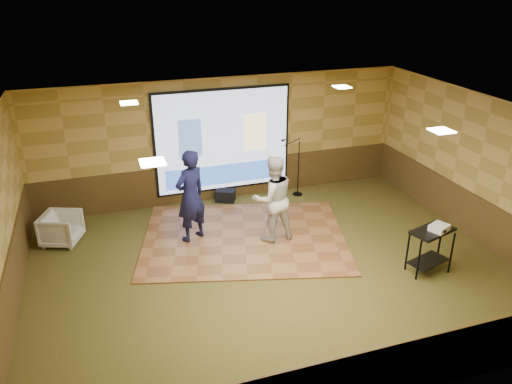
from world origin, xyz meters
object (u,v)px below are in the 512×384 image
object	(u,v)px
player_right	(273,199)
av_table	(431,243)
projector	(439,228)
dance_floor	(244,237)
mic_stand	(296,177)
projector_screen	(223,142)
banquet_chair	(61,229)
duffel_bag	(225,195)
player_left	(191,196)

from	to	relation	value
player_right	av_table	size ratio (longest dim) A/B	2.09
player_right	projector	world-z (taller)	player_right
dance_floor	mic_stand	xyz separation A→B (m)	(1.89, 1.74, 0.48)
projector_screen	mic_stand	size ratio (longest dim) A/B	2.17
av_table	banquet_chair	xyz separation A→B (m)	(-6.57, 3.29, -0.27)
dance_floor	mic_stand	bearing A→B (deg)	42.63
banquet_chair	duffel_bag	size ratio (longest dim) A/B	1.57
projector_screen	banquet_chair	size ratio (longest dim) A/B	4.51
projector_screen	dance_floor	xyz separation A→B (m)	(-0.13, -2.13, -1.46)
projector_screen	av_table	bearing A→B (deg)	-57.90
player_left	duffel_bag	distance (m)	2.20
projector_screen	duffel_bag	distance (m)	1.34
projector_screen	dance_floor	size ratio (longest dim) A/B	0.78
av_table	banquet_chair	bearing A→B (deg)	153.36
projector_screen	av_table	size ratio (longest dim) A/B	3.75
projector_screen	player_left	size ratio (longest dim) A/B	1.69
banquet_chair	mic_stand	bearing A→B (deg)	-60.92
av_table	mic_stand	bearing A→B (deg)	104.19
av_table	mic_stand	size ratio (longest dim) A/B	0.58
projector_screen	projector	distance (m)	5.34
projector	projector_screen	bearing A→B (deg)	98.71
av_table	duffel_bag	distance (m)	5.11
dance_floor	av_table	bearing A→B (deg)	-38.29
mic_stand	banquet_chair	xyz separation A→B (m)	(-5.55, -0.74, -0.16)
av_table	duffel_bag	bearing A→B (deg)	123.53
dance_floor	banquet_chair	size ratio (longest dim) A/B	5.76
av_table	duffel_bag	xyz separation A→B (m)	(-2.81, 4.24, -0.46)
dance_floor	duffel_bag	world-z (taller)	duffel_bag
player_left	av_table	distance (m)	4.75
projector	mic_stand	bearing A→B (deg)	81.26
player_right	mic_stand	size ratio (longest dim) A/B	1.21
banquet_chair	av_table	bearing A→B (deg)	-95.20
projector_screen	projector	xyz separation A→B (m)	(2.86, -4.48, -0.53)
mic_stand	projector_screen	bearing A→B (deg)	150.87
dance_floor	player_right	bearing A→B (deg)	-23.72
dance_floor	banquet_chair	world-z (taller)	banquet_chair
duffel_bag	player_left	bearing A→B (deg)	-124.93
mic_stand	duffel_bag	world-z (taller)	mic_stand
dance_floor	projector	bearing A→B (deg)	-38.15
mic_stand	banquet_chair	distance (m)	5.60
player_left	av_table	xyz separation A→B (m)	(3.97, -2.58, -0.41)
projector_screen	av_table	world-z (taller)	projector_screen
player_right	banquet_chair	xyz separation A→B (m)	(-4.20, 1.23, -0.62)
projector_screen	mic_stand	world-z (taller)	projector_screen
player_right	duffel_bag	bearing A→B (deg)	-82.68
dance_floor	player_left	distance (m)	1.48
projector_screen	banquet_chair	world-z (taller)	projector_screen
player_right	projector	xyz separation A→B (m)	(2.45, -2.11, -0.01)
projector_screen	banquet_chair	bearing A→B (deg)	-163.38
banquet_chair	duffel_bag	bearing A→B (deg)	-54.45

